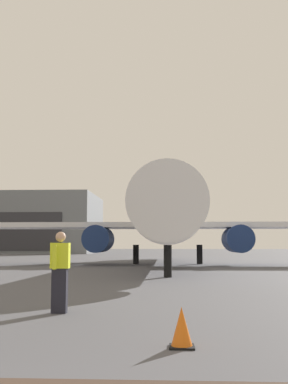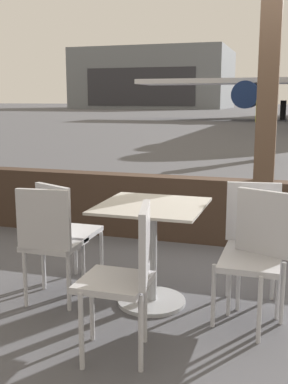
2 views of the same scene
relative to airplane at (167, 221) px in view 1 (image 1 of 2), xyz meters
The scene contains 5 objects.
ground_plane 10.01m from the airplane, 101.38° to the left, with size 220.00×220.00×0.00m, color #4C4C51.
airplane is the anchor object (origin of this frame).
ground_crew_worker 23.44m from the airplane, 95.73° to the right, with size 0.40×0.55×1.74m.
traffic_cone 26.59m from the airplane, 89.58° to the right, with size 0.36×0.36×0.57m.
distant_hangar 52.40m from the airplane, 118.61° to the left, with size 25.53×17.79×9.88m.
Camera 1 is at (1.87, -2.60, 1.47)m, focal length 43.45 mm.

